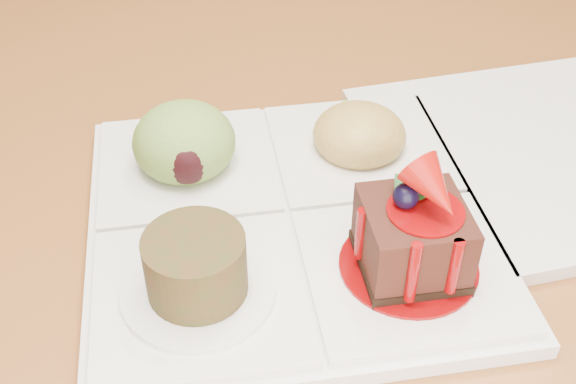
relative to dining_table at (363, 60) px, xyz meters
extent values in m
cube|color=brown|center=(0.00, 0.00, 0.05)|extent=(1.00, 1.80, 0.04)
cylinder|color=brown|center=(-0.44, 0.84, -0.33)|extent=(0.06, 0.06, 0.71)
cube|color=silver|center=(-0.16, -0.34, 0.07)|extent=(0.29, 0.29, 0.01)
cube|color=silver|center=(-0.09, -0.41, 0.08)|extent=(0.14, 0.14, 0.01)
cube|color=silver|center=(-0.23, -0.41, 0.08)|extent=(0.14, 0.14, 0.01)
cube|color=silver|center=(-0.22, -0.27, 0.08)|extent=(0.14, 0.14, 0.01)
cube|color=silver|center=(-0.09, -0.28, 0.08)|extent=(0.14, 0.14, 0.01)
cylinder|color=#720406|center=(-0.09, -0.41, 0.09)|extent=(0.09, 0.09, 0.00)
cube|color=black|center=(-0.09, -0.41, 0.09)|extent=(0.07, 0.07, 0.01)
cube|color=black|center=(-0.09, -0.41, 0.11)|extent=(0.07, 0.07, 0.04)
cylinder|color=#720406|center=(-0.09, -0.41, 0.14)|extent=(0.05, 0.05, 0.00)
sphere|color=black|center=(-0.10, -0.41, 0.14)|extent=(0.02, 0.02, 0.02)
cone|color=#A6100A|center=(-0.08, -0.42, 0.15)|extent=(0.04, 0.05, 0.04)
cube|color=#0F3F13|center=(-0.09, -0.40, 0.14)|extent=(0.02, 0.02, 0.01)
cube|color=#0F3F13|center=(-0.09, -0.40, 0.14)|extent=(0.02, 0.02, 0.01)
cylinder|color=#720406|center=(-0.10, -0.45, 0.11)|extent=(0.01, 0.01, 0.05)
cylinder|color=#720406|center=(-0.07, -0.45, 0.11)|extent=(0.01, 0.01, 0.04)
cylinder|color=#720406|center=(-0.12, -0.41, 0.11)|extent=(0.01, 0.01, 0.04)
cylinder|color=silver|center=(-0.23, -0.41, 0.09)|extent=(0.10, 0.10, 0.00)
cylinder|color=#492514|center=(-0.23, -0.41, 0.11)|extent=(0.06, 0.06, 0.04)
cylinder|color=#421C0E|center=(-0.23, -0.41, 0.12)|extent=(0.05, 0.05, 0.00)
ellipsoid|color=olive|center=(-0.22, -0.27, 0.10)|extent=(0.08, 0.08, 0.06)
ellipsoid|color=black|center=(-0.22, -0.30, 0.10)|extent=(0.04, 0.03, 0.03)
ellipsoid|color=#AF9C3F|center=(-0.09, -0.28, 0.09)|extent=(0.07, 0.07, 0.04)
cube|color=orange|center=(-0.07, -0.27, 0.10)|extent=(0.02, 0.02, 0.02)
cube|color=#527E1B|center=(-0.09, -0.26, 0.10)|extent=(0.02, 0.02, 0.02)
cube|color=orange|center=(-0.10, -0.28, 0.10)|extent=(0.02, 0.02, 0.02)
cube|color=#527E1B|center=(-0.08, -0.29, 0.10)|extent=(0.02, 0.02, 0.02)
cube|color=silver|center=(0.06, -0.30, 0.07)|extent=(0.27, 0.27, 0.01)
camera|label=1|loc=(-0.23, -0.72, 0.43)|focal=45.00mm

